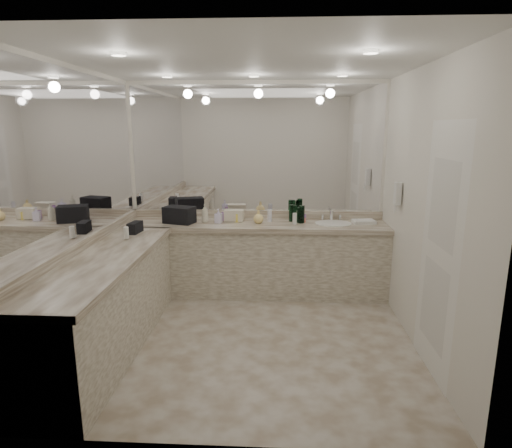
# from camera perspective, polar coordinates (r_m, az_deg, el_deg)

# --- Properties ---
(floor) EXTENTS (3.20, 3.20, 0.00)m
(floor) POSITION_cam_1_polar(r_m,az_deg,el_deg) (4.41, -0.99, -14.82)
(floor) COLOR beige
(floor) RESTS_ON ground
(ceiling) EXTENTS (3.20, 3.20, 0.00)m
(ceiling) POSITION_cam_1_polar(r_m,az_deg,el_deg) (3.95, -1.14, 20.88)
(ceiling) COLOR white
(ceiling) RESTS_ON floor
(wall_back) EXTENTS (3.20, 0.02, 2.60)m
(wall_back) POSITION_cam_1_polar(r_m,az_deg,el_deg) (5.46, 0.05, 4.95)
(wall_back) COLOR silver
(wall_back) RESTS_ON floor
(wall_left) EXTENTS (0.02, 3.00, 2.60)m
(wall_left) POSITION_cam_1_polar(r_m,az_deg,el_deg) (4.39, -22.39, 2.07)
(wall_left) COLOR silver
(wall_left) RESTS_ON floor
(wall_right) EXTENTS (0.02, 3.00, 2.60)m
(wall_right) POSITION_cam_1_polar(r_m,az_deg,el_deg) (4.18, 21.38, 1.66)
(wall_right) COLOR silver
(wall_right) RESTS_ON floor
(vanity_back_base) EXTENTS (3.20, 0.60, 0.84)m
(vanity_back_base) POSITION_cam_1_polar(r_m,az_deg,el_deg) (5.36, -0.12, -4.85)
(vanity_back_base) COLOR beige
(vanity_back_base) RESTS_ON floor
(vanity_back_top) EXTENTS (3.20, 0.64, 0.06)m
(vanity_back_top) POSITION_cam_1_polar(r_m,az_deg,el_deg) (5.23, -0.12, -0.18)
(vanity_back_top) COLOR beige
(vanity_back_top) RESTS_ON vanity_back_base
(vanity_left_base) EXTENTS (0.60, 2.40, 0.84)m
(vanity_left_base) POSITION_cam_1_polar(r_m,az_deg,el_deg) (4.25, -19.37, -10.43)
(vanity_left_base) COLOR beige
(vanity_left_base) RESTS_ON floor
(vanity_left_top) EXTENTS (0.64, 2.42, 0.06)m
(vanity_left_top) POSITION_cam_1_polar(r_m,az_deg,el_deg) (4.10, -19.71, -4.63)
(vanity_left_top) COLOR beige
(vanity_left_top) RESTS_ON vanity_left_base
(backsplash_back) EXTENTS (3.20, 0.04, 0.10)m
(backsplash_back) POSITION_cam_1_polar(r_m,az_deg,el_deg) (5.50, 0.04, 1.31)
(backsplash_back) COLOR beige
(backsplash_back) RESTS_ON vanity_back_top
(backsplash_left) EXTENTS (0.04, 3.00, 0.10)m
(backsplash_left) POSITION_cam_1_polar(r_m,az_deg,el_deg) (4.46, -21.77, -2.36)
(backsplash_left) COLOR beige
(backsplash_left) RESTS_ON vanity_left_top
(mirror_back) EXTENTS (3.12, 0.01, 1.55)m
(mirror_back) POSITION_cam_1_polar(r_m,az_deg,el_deg) (5.40, 0.04, 9.93)
(mirror_back) COLOR white
(mirror_back) RESTS_ON wall_back
(mirror_left) EXTENTS (0.01, 2.92, 1.55)m
(mirror_left) POSITION_cam_1_polar(r_m,az_deg,el_deg) (4.33, -22.78, 8.25)
(mirror_left) COLOR white
(mirror_left) RESTS_ON wall_left
(sink) EXTENTS (0.44, 0.44, 0.03)m
(sink) POSITION_cam_1_polar(r_m,az_deg,el_deg) (5.27, 10.25, -0.01)
(sink) COLOR white
(sink) RESTS_ON vanity_back_top
(faucet) EXTENTS (0.24, 0.16, 0.14)m
(faucet) POSITION_cam_1_polar(r_m,az_deg,el_deg) (5.46, 10.01, 1.24)
(faucet) COLOR silver
(faucet) RESTS_ON vanity_back_top
(wall_phone) EXTENTS (0.06, 0.10, 0.24)m
(wall_phone) POSITION_cam_1_polar(r_m,az_deg,el_deg) (4.82, 18.36, 3.87)
(wall_phone) COLOR white
(wall_phone) RESTS_ON wall_right
(door) EXTENTS (0.02, 0.82, 2.10)m
(door) POSITION_cam_1_polar(r_m,az_deg,el_deg) (3.78, 23.21, -3.53)
(door) COLOR white
(door) RESTS_ON wall_right
(black_toiletry_bag) EXTENTS (0.40, 0.32, 0.20)m
(black_toiletry_bag) POSITION_cam_1_polar(r_m,az_deg,el_deg) (5.29, -10.19, 1.22)
(black_toiletry_bag) COLOR black
(black_toiletry_bag) RESTS_ON vanity_back_top
(black_bag_spill) EXTENTS (0.12, 0.23, 0.12)m
(black_bag_spill) POSITION_cam_1_polar(r_m,az_deg,el_deg) (4.91, -15.82, -0.46)
(black_bag_spill) COLOR black
(black_bag_spill) RESTS_ON vanity_left_top
(cream_cosmetic_case) EXTENTS (0.24, 0.16, 0.14)m
(cream_cosmetic_case) POSITION_cam_1_polar(r_m,az_deg,el_deg) (5.32, -2.95, 1.11)
(cream_cosmetic_case) COLOR beige
(cream_cosmetic_case) RESTS_ON vanity_back_top
(hand_towel) EXTENTS (0.28, 0.21, 0.04)m
(hand_towel) POSITION_cam_1_polar(r_m,az_deg,el_deg) (5.36, 14.17, 0.31)
(hand_towel) COLOR white
(hand_towel) RESTS_ON vanity_back_top
(lotion_left) EXTENTS (0.05, 0.05, 0.12)m
(lotion_left) POSITION_cam_1_polar(r_m,az_deg,el_deg) (4.65, -16.92, -1.22)
(lotion_left) COLOR white
(lotion_left) RESTS_ON vanity_left_top
(soap_bottle_a) EXTENTS (0.09, 0.09, 0.23)m
(soap_bottle_a) POSITION_cam_1_polar(r_m,az_deg,el_deg) (5.28, -6.84, 1.43)
(soap_bottle_a) COLOR beige
(soap_bottle_a) RESTS_ON vanity_back_top
(soap_bottle_b) EXTENTS (0.09, 0.09, 0.17)m
(soap_bottle_b) POSITION_cam_1_polar(r_m,az_deg,el_deg) (5.23, -5.03, 1.07)
(soap_bottle_b) COLOR white
(soap_bottle_b) RESTS_ON vanity_back_top
(soap_bottle_c) EXTENTS (0.16, 0.16, 0.16)m
(soap_bottle_c) POSITION_cam_1_polar(r_m,az_deg,el_deg) (5.20, 0.32, 0.98)
(soap_bottle_c) COLOR #FFDE86
(soap_bottle_c) RESTS_ON vanity_back_top
(green_bottle_0) EXTENTS (0.07, 0.07, 0.19)m
(green_bottle_0) POSITION_cam_1_polar(r_m,az_deg,el_deg) (5.23, 6.00, 1.17)
(green_bottle_0) COLOR #124622
(green_bottle_0) RESTS_ON vanity_back_top
(green_bottle_1) EXTENTS (0.07, 0.07, 0.19)m
(green_bottle_1) POSITION_cam_1_polar(r_m,az_deg,el_deg) (5.27, 5.86, 1.23)
(green_bottle_1) COLOR #124622
(green_bottle_1) RESTS_ON vanity_back_top
(green_bottle_2) EXTENTS (0.07, 0.07, 0.21)m
(green_bottle_2) POSITION_cam_1_polar(r_m,az_deg,el_deg) (5.24, 6.13, 1.30)
(green_bottle_2) COLOR #124622
(green_bottle_2) RESTS_ON vanity_back_top
(green_bottle_3) EXTENTS (0.07, 0.07, 0.21)m
(green_bottle_3) POSITION_cam_1_polar(r_m,az_deg,el_deg) (5.32, 4.77, 1.47)
(green_bottle_3) COLOR #124622
(green_bottle_3) RESTS_ON vanity_back_top
(green_bottle_4) EXTENTS (0.06, 0.06, 0.20)m
(green_bottle_4) POSITION_cam_1_polar(r_m,az_deg,el_deg) (5.30, 5.10, 1.40)
(green_bottle_4) COLOR #124622
(green_bottle_4) RESTS_ON vanity_back_top
(amenity_bottle_0) EXTENTS (0.06, 0.06, 0.10)m
(amenity_bottle_0) POSITION_cam_1_polar(r_m,az_deg,el_deg) (5.28, -2.54, 0.83)
(amenity_bottle_0) COLOR #F2D84C
(amenity_bottle_0) RESTS_ON vanity_back_top
(amenity_bottle_1) EXTENTS (0.05, 0.05, 0.11)m
(amenity_bottle_1) POSITION_cam_1_polar(r_m,az_deg,el_deg) (5.35, -2.04, 1.04)
(amenity_bottle_1) COLOR silver
(amenity_bottle_1) RESTS_ON vanity_back_top
(amenity_bottle_2) EXTENTS (0.05, 0.05, 0.14)m
(amenity_bottle_2) POSITION_cam_1_polar(r_m,az_deg,el_deg) (5.17, 5.18, 0.72)
(amenity_bottle_2) COLOR white
(amenity_bottle_2) RESTS_ON vanity_back_top
(amenity_bottle_3) EXTENTS (0.06, 0.06, 0.15)m
(amenity_bottle_3) POSITION_cam_1_polar(r_m,az_deg,el_deg) (5.29, 1.83, 1.13)
(amenity_bottle_3) COLOR silver
(amenity_bottle_3) RESTS_ON vanity_back_top
(amenity_bottle_4) EXTENTS (0.05, 0.05, 0.10)m
(amenity_bottle_4) POSITION_cam_1_polar(r_m,az_deg,el_deg) (5.29, 6.42, 0.77)
(amenity_bottle_4) COLOR #9966B2
(amenity_bottle_4) RESTS_ON vanity_back_top
(amenity_bottle_5) EXTENTS (0.06, 0.06, 0.07)m
(amenity_bottle_5) POSITION_cam_1_polar(r_m,az_deg,el_deg) (5.34, -9.60, 0.61)
(amenity_bottle_5) COLOR #3F3F4C
(amenity_bottle_5) RESTS_ON vanity_back_top
(amenity_bottle_6) EXTENTS (0.04, 0.04, 0.06)m
(amenity_bottle_6) POSITION_cam_1_polar(r_m,az_deg,el_deg) (5.29, 6.44, 0.55)
(amenity_bottle_6) COLOR #E57F66
(amenity_bottle_6) RESTS_ON vanity_back_top
(amenity_bottle_7) EXTENTS (0.05, 0.05, 0.07)m
(amenity_bottle_7) POSITION_cam_1_polar(r_m,az_deg,el_deg) (5.26, -4.89, 0.56)
(amenity_bottle_7) COLOR white
(amenity_bottle_7) RESTS_ON vanity_back_top
(amenity_bottle_8) EXTENTS (0.06, 0.06, 0.11)m
(amenity_bottle_8) POSITION_cam_1_polar(r_m,az_deg,el_deg) (5.36, -4.32, 1.01)
(amenity_bottle_8) COLOR #9966B2
(amenity_bottle_8) RESTS_ON vanity_back_top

